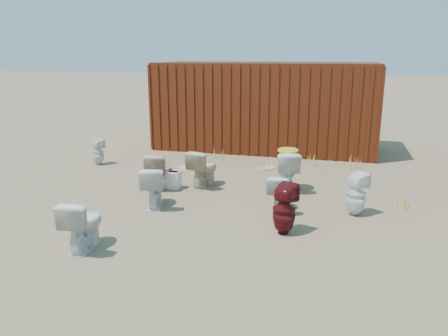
% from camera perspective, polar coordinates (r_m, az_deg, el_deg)
% --- Properties ---
extents(ground, '(100.00, 100.00, 0.00)m').
position_cam_1_polar(ground, '(7.85, -1.13, -4.97)').
color(ground, brown).
rests_on(ground, ground).
extents(shipping_container, '(6.00, 2.40, 2.40)m').
position_cam_1_polar(shipping_container, '(12.55, 5.46, 8.08)').
color(shipping_container, '#4C190C').
rests_on(shipping_container, ground).
extents(toilet_front_a, '(0.59, 0.81, 0.74)m').
position_cam_1_polar(toilet_front_a, '(7.81, -9.14, -2.40)').
color(toilet_front_a, white).
rests_on(toilet_front_a, ground).
extents(toilet_front_pink, '(0.40, 0.68, 0.68)m').
position_cam_1_polar(toilet_front_pink, '(8.89, -8.18, -0.45)').
color(toilet_front_pink, tan).
rests_on(toilet_front_pink, ground).
extents(toilet_front_c, '(0.45, 0.74, 0.73)m').
position_cam_1_polar(toilet_front_c, '(6.38, -17.95, -6.97)').
color(toilet_front_c, silver).
rests_on(toilet_front_c, ground).
extents(toilet_front_maroon, '(0.45, 0.45, 0.78)m').
position_cam_1_polar(toilet_front_maroon, '(6.62, 7.87, -5.37)').
color(toilet_front_maroon, '#520E10').
rests_on(toilet_front_maroon, ground).
extents(toilet_front_e, '(0.39, 0.66, 0.65)m').
position_cam_1_polar(toilet_front_e, '(7.58, 7.28, -3.19)').
color(toilet_front_e, silver).
rests_on(toilet_front_e, ground).
extents(toilet_back_a, '(0.35, 0.35, 0.63)m').
position_cam_1_polar(toilet_back_a, '(11.08, -16.16, 2.01)').
color(toilet_back_a, silver).
rests_on(toilet_back_a, ground).
extents(toilet_back_beige_left, '(0.54, 0.78, 0.73)m').
position_cam_1_polar(toilet_back_beige_left, '(8.87, -8.69, -0.34)').
color(toilet_back_beige_left, '#C4B390').
rests_on(toilet_back_beige_left, ground).
extents(toilet_back_beige_right, '(0.60, 0.83, 0.77)m').
position_cam_1_polar(toilet_back_beige_right, '(8.89, -2.70, -0.03)').
color(toilet_back_beige_right, beige).
rests_on(toilet_back_beige_right, ground).
extents(toilet_back_yellowlid, '(0.61, 0.86, 0.80)m').
position_cam_1_polar(toilet_back_yellowlid, '(8.72, 8.25, -0.33)').
color(toilet_back_yellowlid, white).
rests_on(toilet_back_yellowlid, ground).
extents(toilet_back_e, '(0.47, 0.48, 0.74)m').
position_cam_1_polar(toilet_back_e, '(7.63, 16.84, -3.27)').
color(toilet_back_e, white).
rests_on(toilet_back_e, ground).
extents(yellow_lid, '(0.41, 0.51, 0.02)m').
position_cam_1_polar(yellow_lid, '(8.63, 8.35, 2.31)').
color(yellow_lid, gold).
rests_on(yellow_lid, toilet_back_yellowlid).
extents(loose_tank, '(0.51, 0.23, 0.35)m').
position_cam_1_polar(loose_tank, '(8.91, -7.27, -1.48)').
color(loose_tank, white).
rests_on(loose_tank, ground).
extents(loose_lid_near, '(0.51, 0.58, 0.02)m').
position_cam_1_polar(loose_lid_near, '(10.41, 5.62, 0.02)').
color(loose_lid_near, tan).
rests_on(loose_lid_near, ground).
extents(loose_lid_far, '(0.56, 0.59, 0.02)m').
position_cam_1_polar(loose_lid_far, '(10.42, -4.94, 0.05)').
color(loose_lid_far, beige).
rests_on(loose_lid_far, ground).
extents(weed_clump_a, '(0.36, 0.36, 0.32)m').
position_cam_1_polar(weed_clump_a, '(10.83, -7.84, 1.34)').
color(weed_clump_a, '#AFA746').
rests_on(weed_clump_a, ground).
extents(weed_clump_b, '(0.32, 0.32, 0.29)m').
position_cam_1_polar(weed_clump_b, '(10.05, 5.51, 0.28)').
color(weed_clump_b, '#AFA746').
rests_on(weed_clump_b, ground).
extents(weed_clump_c, '(0.36, 0.36, 0.34)m').
position_cam_1_polar(weed_clump_c, '(10.59, 16.54, 0.62)').
color(weed_clump_c, '#AFA746').
rests_on(weed_clump_c, ground).
extents(weed_clump_d, '(0.30, 0.30, 0.28)m').
position_cam_1_polar(weed_clump_d, '(11.29, -0.75, 1.93)').
color(weed_clump_d, '#AFA746').
rests_on(weed_clump_d, ground).
extents(weed_clump_e, '(0.34, 0.34, 0.28)m').
position_cam_1_polar(weed_clump_e, '(10.88, 11.71, 1.12)').
color(weed_clump_e, '#AFA746').
rests_on(weed_clump_e, ground).
extents(weed_clump_f, '(0.28, 0.28, 0.26)m').
position_cam_1_polar(weed_clump_f, '(8.28, 22.17, -4.11)').
color(weed_clump_f, '#AFA746').
rests_on(weed_clump_f, ground).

